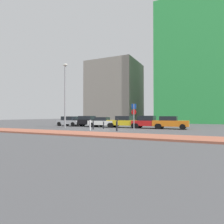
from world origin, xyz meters
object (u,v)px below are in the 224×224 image
traffic_bollard_mid (104,125)px  parked_car_red (148,122)px  parked_car_silver (70,121)px  traffic_bollard_near (117,126)px  parking_sign_post (134,113)px  traffic_bollard_far (90,125)px  parked_car_black (89,121)px  parked_car_orange (170,122)px  street_lamp (65,91)px  parking_meter (117,122)px  traffic_bollard_edge (93,125)px  parked_car_white (103,122)px  parked_car_yellow (125,122)px

traffic_bollard_mid → parked_car_red: bearing=35.3°
parked_car_silver → traffic_bollard_near: bearing=-30.2°
parking_sign_post → traffic_bollard_far: parking_sign_post is taller
parking_sign_post → traffic_bollard_far: bearing=-143.3°
parked_car_black → parked_car_orange: bearing=-1.9°
parking_sign_post → traffic_bollard_far: 5.06m
street_lamp → parking_meter: bearing=-6.2°
parked_car_silver → traffic_bollard_edge: 8.56m
traffic_bollard_far → parking_sign_post: bearing=36.7°
parked_car_white → parked_car_red: parked_car_red is taller
traffic_bollard_mid → traffic_bollard_far: 2.83m
parked_car_red → traffic_bollard_edge: parked_car_red is taller
parked_car_orange → traffic_bollard_edge: parked_car_orange is taller
traffic_bollard_mid → traffic_bollard_far: (-0.13, -2.83, 0.11)m
traffic_bollard_near → parked_car_silver: bearing=149.8°
parked_car_red → parking_meter: (-2.17, -4.66, 0.06)m
parked_car_black → traffic_bollard_mid: (4.37, -3.62, -0.35)m
parked_car_orange → traffic_bollard_far: parked_car_orange is taller
parked_car_orange → street_lamp: street_lamp is taller
street_lamp → traffic_bollard_edge: (4.66, -0.72, -4.31)m
parking_sign_post → traffic_bollard_far: (-3.92, -2.92, -1.29)m
parked_car_red → street_lamp: (-9.93, -3.81, 4.00)m
street_lamp → traffic_bollard_mid: size_ratio=9.43×
parking_meter → street_lamp: 8.75m
parked_car_red → street_lamp: bearing=-159.0°
parked_car_black → street_lamp: size_ratio=0.54×
parked_car_orange → traffic_bollard_edge: (-7.92, -4.51, -0.29)m
parked_car_red → parked_car_orange: parked_car_red is taller
traffic_bollard_mid → parking_sign_post: bearing=1.4°
parking_sign_post → traffic_bollard_mid: 4.04m
parking_meter → traffic_bollard_edge: (-3.11, 0.13, -0.37)m
parked_car_white → parking_meter: parked_car_white is taller
parked_car_orange → parking_sign_post: (-3.46, -3.14, 1.06)m
parked_car_yellow → traffic_bollard_edge: parked_car_yellow is taller
parked_car_silver → traffic_bollard_mid: bearing=-24.9°
parked_car_white → street_lamp: bearing=-134.0°
parked_car_red → traffic_bollard_mid: bearing=-144.7°
parked_car_red → parked_car_orange: (2.65, -0.03, -0.02)m
parked_car_black → traffic_bollard_near: 9.55m
parked_car_red → street_lamp: 11.36m
traffic_bollard_mid → parked_car_yellow: bearing=66.8°
parked_car_yellow → parking_sign_post: (2.39, -3.17, 1.06)m
parked_car_black → traffic_bollard_far: parked_car_black is taller
parked_car_orange → traffic_bollard_mid: parked_car_orange is taller
parked_car_white → traffic_bollard_near: size_ratio=4.00×
traffic_bollard_mid → traffic_bollard_edge: size_ratio=0.90×
parked_car_red → parking_sign_post: parking_sign_post is taller
parked_car_black → street_lamp: (-0.96, -4.18, 4.01)m
parking_sign_post → street_lamp: (-9.12, -0.65, 2.96)m
parking_sign_post → traffic_bollard_near: (-0.90, -2.67, -1.33)m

